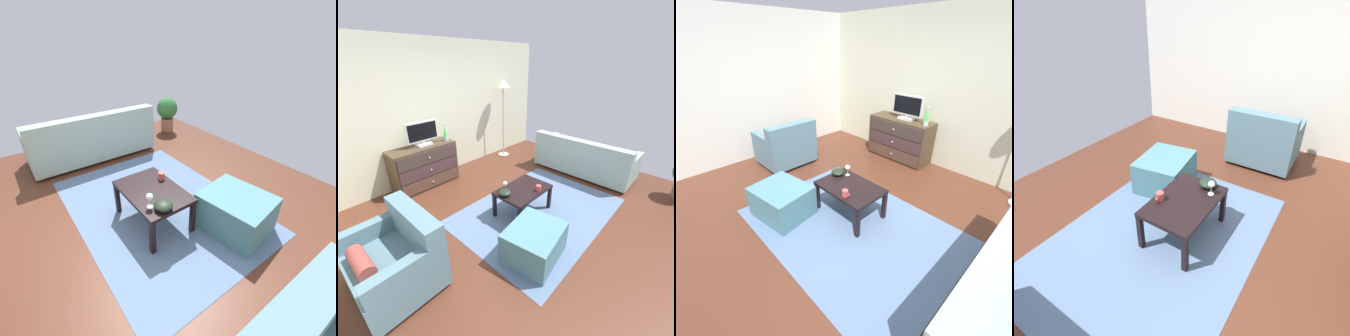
{
  "view_description": "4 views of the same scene",
  "coord_description": "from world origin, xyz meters",
  "views": [
    {
      "loc": [
        -1.79,
        1.08,
        1.92
      ],
      "look_at": [
        -0.14,
        -0.12,
        0.74
      ],
      "focal_mm": 25.39,
      "sensor_mm": 36.0,
      "label": 1
    },
    {
      "loc": [
        -2.38,
        -1.85,
        2.25
      ],
      "look_at": [
        -0.19,
        0.17,
        0.8
      ],
      "focal_mm": 23.88,
      "sensor_mm": 36.0,
      "label": 2
    },
    {
      "loc": [
        1.82,
        -1.83,
        2.1
      ],
      "look_at": [
        -0.09,
        -0.03,
        0.67
      ],
      "focal_mm": 25.02,
      "sensor_mm": 36.0,
      "label": 3
    },
    {
      "loc": [
        1.72,
        1.06,
        2.06
      ],
      "look_at": [
        -0.14,
        -0.14,
        0.69
      ],
      "focal_mm": 28.26,
      "sensor_mm": 36.0,
      "label": 4
    }
  ],
  "objects": [
    {
      "name": "ground_plane",
      "position": [
        0.0,
        0.0,
        -0.03
      ],
      "size": [
        5.8,
        4.97,
        0.05
      ],
      "primitive_type": "cube",
      "color": "#4D281A"
    },
    {
      "name": "wall_accent_rear",
      "position": [
        0.0,
        2.25,
        1.31
      ],
      "size": [
        5.8,
        0.12,
        2.63
      ],
      "primitive_type": "cube",
      "color": "beige",
      "rests_on": "ground_plane"
    },
    {
      "name": "wall_plain_left",
      "position": [
        -2.66,
        0.0,
        1.31
      ],
      "size": [
        0.12,
        4.97,
        2.63
      ],
      "primitive_type": "cube",
      "color": "silver",
      "rests_on": "ground_plane"
    },
    {
      "name": "area_rug",
      "position": [
        0.2,
        -0.2,
        0.0
      ],
      "size": [
        2.6,
        1.9,
        0.01
      ],
      "primitive_type": "cube",
      "color": "slate",
      "rests_on": "ground_plane"
    },
    {
      "name": "dresser",
      "position": [
        -0.58,
        1.94,
        0.4
      ],
      "size": [
        1.22,
        0.49,
        0.8
      ],
      "color": "#413221",
      "rests_on": "ground_plane"
    },
    {
      "name": "tv",
      "position": [
        -0.51,
        1.96,
        1.04
      ],
      "size": [
        0.6,
        0.18,
        0.45
      ],
      "color": "silver",
      "rests_on": "dresser"
    },
    {
      "name": "lava_lamp",
      "position": [
        -0.07,
        1.89,
        0.95
      ],
      "size": [
        0.09,
        0.09,
        0.33
      ],
      "color": "#B7B7BC",
      "rests_on": "dresser"
    },
    {
      "name": "coffee_table",
      "position": [
        0.0,
        -0.02,
        0.38
      ],
      "size": [
        0.83,
        0.57,
        0.44
      ],
      "color": "black",
      "rests_on": "ground_plane"
    },
    {
      "name": "wine_glass",
      "position": [
        -0.22,
        0.16,
        0.55
      ],
      "size": [
        0.07,
        0.07,
        0.16
      ],
      "color": "silver",
      "rests_on": "coffee_table"
    },
    {
      "name": "mug",
      "position": [
        0.13,
        -0.22,
        0.48
      ],
      "size": [
        0.11,
        0.08,
        0.08
      ],
      "color": "#BB4641",
      "rests_on": "coffee_table"
    },
    {
      "name": "bowl_decorative",
      "position": [
        -0.33,
        0.07,
        0.48
      ],
      "size": [
        0.18,
        0.18,
        0.08
      ],
      "primitive_type": "ellipsoid",
      "color": "black",
      "rests_on": "coffee_table"
    },
    {
      "name": "armchair",
      "position": [
        -1.9,
        0.17,
        0.35
      ],
      "size": [
        0.8,
        0.92,
        0.84
      ],
      "color": "#332319",
      "rests_on": "ground_plane"
    },
    {
      "name": "ottoman",
      "position": [
        -0.61,
        -0.69,
        0.21
      ],
      "size": [
        0.78,
        0.7,
        0.42
      ],
      "primitive_type": "cube",
      "rotation": [
        0.0,
        0.0,
        0.15
      ],
      "color": "#45737D",
      "rests_on": "ground_plane"
    }
  ]
}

